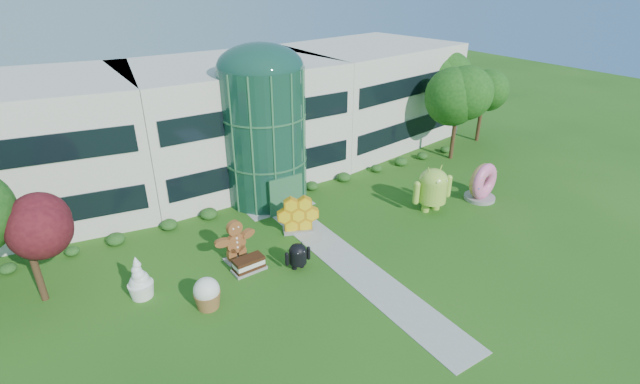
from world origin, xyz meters
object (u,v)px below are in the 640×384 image
donut (482,181)px  gingerbread (235,240)px  android_black (298,254)px  android_green (433,186)px

donut → gingerbread: (-18.81, 2.53, -0.13)m
android_black → donut: size_ratio=0.64×
android_green → donut: (4.39, -0.78, -0.40)m
donut → android_black: bearing=172.4°
android_green → android_black: (-11.78, -1.00, -0.94)m
donut → gingerbread: donut is taller
android_green → gingerbread: bearing=-177.7°
android_green → gingerbread: 14.54m
donut → gingerbread: size_ratio=1.02×
android_green → donut: android_green is taller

